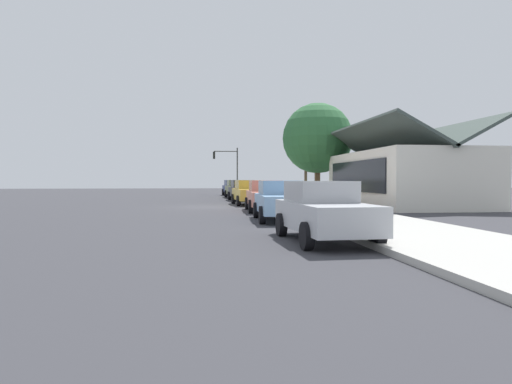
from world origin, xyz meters
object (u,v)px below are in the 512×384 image
object	(u,v)px
shade_tree	(318,138)
fire_hydrant_red	(284,200)
car_skyblue	(281,200)
traffic_light_main	(228,163)
car_olive	(237,189)
car_silver	(323,210)
utility_pole_wooden	(306,152)
car_charcoal	(243,190)
car_coral	(266,195)
car_mustard	(249,192)
car_navy	(234,188)

from	to	relation	value
shade_tree	fire_hydrant_red	size ratio (longest dim) A/B	10.66
car_skyblue	traffic_light_main	distance (m)	34.01
traffic_light_main	fire_hydrant_red	distance (m)	26.71
car_olive	car_silver	world-z (taller)	same
car_silver	utility_pole_wooden	size ratio (longest dim) A/B	0.60
car_charcoal	car_coral	bearing A→B (deg)	-1.83
car_silver	shade_tree	xyz separation A→B (m)	(-23.44, 5.79, 4.02)
car_mustard	car_silver	world-z (taller)	same
car_mustard	car_coral	distance (m)	6.13
shade_tree	traffic_light_main	world-z (taller)	shade_tree
car_navy	car_skyblue	world-z (taller)	same
car_navy	fire_hydrant_red	world-z (taller)	car_navy
car_coral	car_skyblue	world-z (taller)	same
car_skyblue	shade_tree	world-z (taller)	shade_tree
traffic_light_main	shade_tree	bearing A→B (deg)	19.66
car_navy	shade_tree	world-z (taller)	shade_tree
car_charcoal	car_mustard	bearing A→B (deg)	-3.40
car_navy	car_charcoal	xyz separation A→B (m)	(11.79, -0.09, -0.00)
traffic_light_main	utility_pole_wooden	size ratio (longest dim) A/B	0.69
car_charcoal	shade_tree	world-z (taller)	shade_tree
car_charcoal	car_skyblue	distance (m)	17.58
car_navy	car_charcoal	bearing A→B (deg)	-3.85
car_olive	shade_tree	xyz separation A→B (m)	(6.08, 5.79, 4.02)
car_navy	traffic_light_main	bearing A→B (deg)	-179.27
fire_hydrant_red	car_navy	bearing A→B (deg)	-176.53
traffic_light_main	car_olive	bearing A→B (deg)	1.17
car_charcoal	car_mustard	xyz separation A→B (m)	(5.96, -0.11, -0.00)
car_navy	traffic_light_main	world-z (taller)	traffic_light_main
car_charcoal	utility_pole_wooden	xyz separation A→B (m)	(-2.05, 5.43, 3.11)
car_coral	shade_tree	distance (m)	13.50
car_mustard	traffic_light_main	xyz separation A→B (m)	(-22.27, -0.12, 2.68)
car_mustard	utility_pole_wooden	bearing A→B (deg)	142.88
utility_pole_wooden	fire_hydrant_red	distance (m)	13.31
car_navy	fire_hydrant_red	bearing A→B (deg)	0.08
traffic_light_main	car_silver	bearing A→B (deg)	0.31
car_silver	traffic_light_main	distance (m)	40.34
car_olive	car_navy	bearing A→B (deg)	176.58
car_olive	car_charcoal	world-z (taller)	same
car_olive	car_charcoal	size ratio (longest dim) A/B	1.00
car_coral	car_skyblue	xyz separation A→B (m)	(5.50, -0.17, -0.00)
car_navy	utility_pole_wooden	xyz separation A→B (m)	(9.74, 5.33, 3.11)
car_silver	fire_hydrant_red	distance (m)	13.84
car_olive	shade_tree	world-z (taller)	shade_tree
car_skyblue	traffic_light_main	bearing A→B (deg)	-177.54
car_olive	car_skyblue	world-z (taller)	same
car_navy	traffic_light_main	distance (m)	5.27
car_skyblue	fire_hydrant_red	size ratio (longest dim) A/B	6.38
car_navy	car_charcoal	distance (m)	11.79
car_olive	shade_tree	distance (m)	9.31
car_navy	shade_tree	distance (m)	14.12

